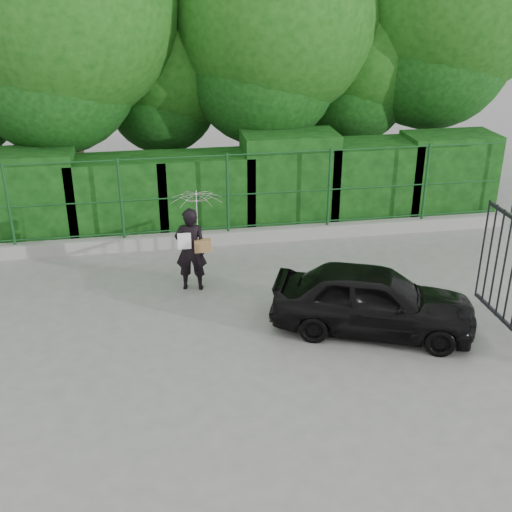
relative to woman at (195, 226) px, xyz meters
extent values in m
plane|color=gray|center=(0.48, -2.45, -1.29)|extent=(80.00, 80.00, 0.00)
cube|color=#9E9E99|center=(0.48, 2.05, -1.14)|extent=(14.00, 0.25, 0.30)
cylinder|color=#14441C|center=(-3.72, 2.05, -0.09)|extent=(0.06, 0.06, 1.80)
cylinder|color=#14441C|center=(-1.42, 2.05, -0.09)|extent=(0.06, 0.06, 1.80)
cylinder|color=#14441C|center=(0.88, 2.05, -0.09)|extent=(0.06, 0.06, 1.80)
cylinder|color=#14441C|center=(3.18, 2.05, -0.09)|extent=(0.06, 0.06, 1.80)
cylinder|color=#14441C|center=(5.48, 2.05, -0.09)|extent=(0.06, 0.06, 1.80)
cylinder|color=#14441C|center=(0.48, 2.05, -0.89)|extent=(13.60, 0.03, 0.03)
cylinder|color=#14441C|center=(0.48, 2.05, -0.14)|extent=(13.60, 0.03, 0.03)
cylinder|color=#14441C|center=(0.48, 2.05, 0.76)|extent=(13.60, 0.03, 0.03)
cube|color=black|center=(-3.52, 3.05, -0.26)|extent=(2.20, 1.20, 2.06)
cube|color=black|center=(-1.52, 3.05, -0.38)|extent=(2.20, 1.20, 1.82)
cube|color=black|center=(0.48, 3.05, -0.38)|extent=(2.20, 1.20, 1.82)
cube|color=black|center=(2.48, 3.05, -0.17)|extent=(2.20, 1.20, 2.23)
cube|color=black|center=(4.48, 3.05, -0.31)|extent=(2.20, 1.20, 1.95)
cube|color=black|center=(6.48, 3.05, -0.26)|extent=(2.20, 1.20, 2.05)
cylinder|color=black|center=(-2.52, 4.75, 0.96)|extent=(0.36, 0.36, 4.50)
sphere|color=#14470F|center=(-2.52, 4.75, 3.66)|extent=(5.40, 5.40, 5.40)
cylinder|color=black|center=(-0.02, 6.05, 0.34)|extent=(0.36, 0.36, 3.25)
sphere|color=#14470F|center=(-0.02, 6.05, 2.29)|extent=(3.90, 3.90, 3.90)
cylinder|color=black|center=(2.48, 5.05, 0.84)|extent=(0.36, 0.36, 4.25)
sphere|color=#14470F|center=(2.48, 5.05, 3.39)|extent=(5.10, 5.10, 5.10)
cylinder|color=black|center=(4.98, 5.75, 0.46)|extent=(0.36, 0.36, 3.50)
sphere|color=#14470F|center=(4.98, 5.75, 2.56)|extent=(4.20, 4.20, 4.20)
cylinder|color=black|center=(6.98, 5.35, 1.09)|extent=(0.36, 0.36, 4.75)
cube|color=black|center=(5.08, -2.50, -1.14)|extent=(0.05, 2.00, 0.06)
cylinder|color=black|center=(5.08, -2.45, -0.24)|extent=(0.04, 0.04, 1.90)
cylinder|color=black|center=(5.08, -2.20, -0.24)|extent=(0.04, 0.04, 1.90)
cylinder|color=black|center=(5.08, -1.95, -0.24)|extent=(0.04, 0.04, 1.90)
cylinder|color=black|center=(5.08, -1.70, -0.24)|extent=(0.04, 0.04, 1.90)
cylinder|color=black|center=(5.08, -1.45, -0.24)|extent=(0.04, 0.04, 1.90)
imported|color=black|center=(-0.10, -0.03, -0.46)|extent=(0.67, 0.50, 1.65)
imported|color=white|center=(0.05, 0.02, 0.22)|extent=(0.97, 0.99, 0.89)
cube|color=olive|center=(0.12, -0.11, -0.37)|extent=(0.32, 0.15, 0.24)
cube|color=white|center=(-0.22, -0.15, -0.24)|extent=(0.25, 0.02, 0.32)
imported|color=black|center=(2.81, -2.12, -0.71)|extent=(3.69, 2.53, 1.17)
camera|label=1|loc=(-0.76, -11.22, 4.43)|focal=45.00mm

